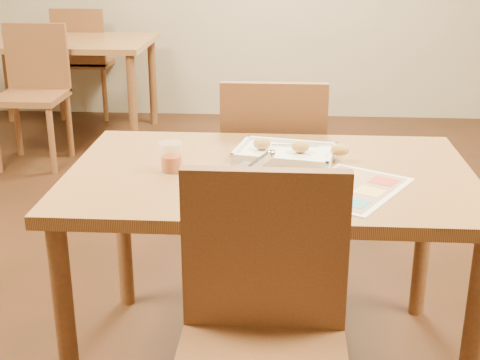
# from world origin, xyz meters

# --- Properties ---
(dining_table) EXTENTS (1.30, 0.85, 0.72)m
(dining_table) POSITION_xyz_m (0.00, 0.00, 0.63)
(dining_table) COLOR #98693C
(dining_table) RESTS_ON ground
(chair_near) EXTENTS (0.42, 0.42, 0.47)m
(chair_near) POSITION_xyz_m (0.00, -0.60, 0.57)
(chair_near) COLOR brown
(chair_near) RESTS_ON ground
(chair_far) EXTENTS (0.42, 0.42, 0.47)m
(chair_far) POSITION_xyz_m (-0.00, 0.60, 0.57)
(chair_far) COLOR brown
(chair_far) RESTS_ON ground
(bg_table) EXTENTS (1.30, 0.85, 0.72)m
(bg_table) POSITION_xyz_m (-1.60, 2.80, 0.63)
(bg_table) COLOR #98693C
(bg_table) RESTS_ON ground
(bg_chair_near) EXTENTS (0.42, 0.42, 0.47)m
(bg_chair_near) POSITION_xyz_m (-1.60, 2.20, 0.57)
(bg_chair_near) COLOR brown
(bg_chair_near) RESTS_ON ground
(bg_chair_far) EXTENTS (0.42, 0.42, 0.47)m
(bg_chair_far) POSITION_xyz_m (-1.60, 3.30, 0.57)
(bg_chair_far) COLOR brown
(bg_chair_far) RESTS_ON ground
(plate) EXTENTS (0.31, 0.31, 0.01)m
(plate) POSITION_xyz_m (-0.08, -0.23, 0.73)
(plate) COLOR white
(plate) RESTS_ON dining_table
(pizza) EXTENTS (0.26, 0.26, 0.04)m
(pizza) POSITION_xyz_m (-0.07, -0.23, 0.75)
(pizza) COLOR gold
(pizza) RESTS_ON plate
(pizza_cutter) EXTENTS (0.11, 0.10, 0.08)m
(pizza_cutter) POSITION_xyz_m (-0.05, -0.20, 0.80)
(pizza_cutter) COLOR silver
(pizza_cutter) RESTS_ON pizza
(appetizer_tray) EXTENTS (0.40, 0.29, 0.06)m
(appetizer_tray) POSITION_xyz_m (0.06, 0.14, 0.74)
(appetizer_tray) COLOR silver
(appetizer_tray) RESTS_ON dining_table
(glass_tumbler) EXTENTS (0.08, 0.08, 0.09)m
(glass_tumbler) POSITION_xyz_m (-0.32, -0.03, 0.76)
(glass_tumbler) COLOR #8D300A
(glass_tumbler) RESTS_ON dining_table
(menu) EXTENTS (0.41, 0.45, 0.00)m
(menu) POSITION_xyz_m (0.24, -0.15, 0.72)
(menu) COLOR white
(menu) RESTS_ON dining_table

